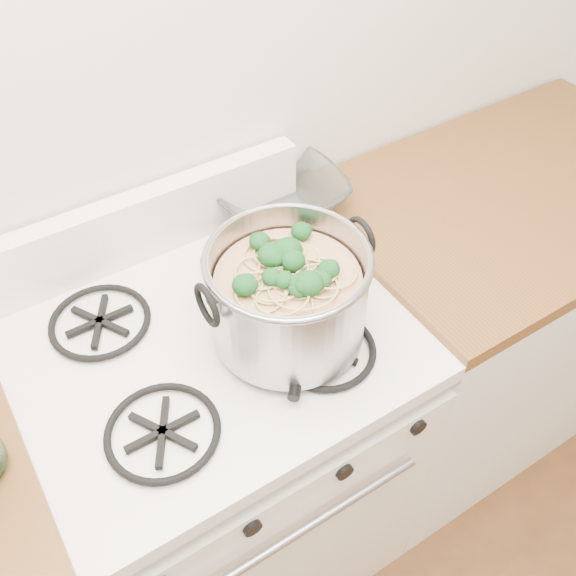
{
  "coord_description": "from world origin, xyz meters",
  "views": [
    {
      "loc": [
        -0.3,
        0.5,
        1.89
      ],
      "look_at": [
        0.13,
        1.19,
        1.04
      ],
      "focal_mm": 40.0,
      "sensor_mm": 36.0,
      "label": 1
    }
  ],
  "objects_px": {
    "stock_pot": "(288,296)",
    "spatula": "(311,295)",
    "gas_range": "(227,457)",
    "glass_bowl": "(278,200)"
  },
  "relations": [
    {
      "from": "stock_pot",
      "to": "glass_bowl",
      "type": "relative_size",
      "value": 2.76
    },
    {
      "from": "stock_pot",
      "to": "spatula",
      "type": "bearing_deg",
      "value": 28.14
    },
    {
      "from": "gas_range",
      "to": "spatula",
      "type": "distance_m",
      "value": 0.54
    },
    {
      "from": "stock_pot",
      "to": "glass_bowl",
      "type": "height_order",
      "value": "stock_pot"
    },
    {
      "from": "spatula",
      "to": "glass_bowl",
      "type": "xyz_separation_m",
      "value": [
        0.1,
        0.3,
        0.0
      ]
    },
    {
      "from": "stock_pot",
      "to": "spatula",
      "type": "height_order",
      "value": "stock_pot"
    },
    {
      "from": "gas_range",
      "to": "spatula",
      "type": "bearing_deg",
      "value": -8.03
    },
    {
      "from": "spatula",
      "to": "glass_bowl",
      "type": "height_order",
      "value": "glass_bowl"
    },
    {
      "from": "gas_range",
      "to": "spatula",
      "type": "xyz_separation_m",
      "value": [
        0.22,
        -0.03,
        0.5
      ]
    },
    {
      "from": "gas_range",
      "to": "stock_pot",
      "type": "relative_size",
      "value": 2.76
    }
  ]
}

